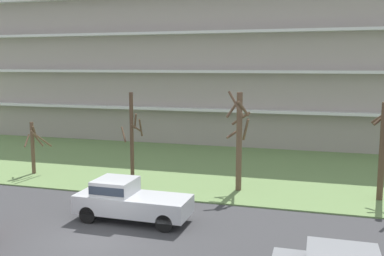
{
  "coord_description": "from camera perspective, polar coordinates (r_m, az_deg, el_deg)",
  "views": [
    {
      "loc": [
        8.89,
        -15.8,
        7.27
      ],
      "look_at": [
        2.53,
        6.0,
        4.01
      ],
      "focal_mm": 41.17,
      "sensor_mm": 36.0,
      "label": 1
    }
  ],
  "objects": [
    {
      "name": "ground",
      "position": [
        19.53,
        -12.52,
        -13.87
      ],
      "size": [
        160.0,
        160.0,
        0.0
      ],
      "primitive_type": "plane",
      "color": "#38383A"
    },
    {
      "name": "grass_lawn_strip",
      "position": [
        31.93,
        -0.35,
        -4.91
      ],
      "size": [
        80.0,
        16.0,
        0.08
      ],
      "primitive_type": "cube",
      "color": "#66844C",
      "rests_on": "ground"
    },
    {
      "name": "apartment_building",
      "position": [
        45.57,
        5.06,
        9.54
      ],
      "size": [
        49.77,
        14.72,
        16.76
      ],
      "color": "#9E938C",
      "rests_on": "ground"
    },
    {
      "name": "tree_far_left",
      "position": [
        30.98,
        -19.82,
        -2.22
      ],
      "size": [
        1.47,
        1.73,
        3.55
      ],
      "color": "brown",
      "rests_on": "ground"
    },
    {
      "name": "tree_left",
      "position": [
        26.66,
        -7.76,
        -1.26
      ],
      "size": [
        1.49,
        1.47,
        5.66
      ],
      "color": "#4C3828",
      "rests_on": "ground"
    },
    {
      "name": "tree_center",
      "position": [
        25.27,
        6.11,
        -1.11
      ],
      "size": [
        1.44,
        1.47,
        5.84
      ],
      "color": "brown",
      "rests_on": "ground"
    },
    {
      "name": "tree_right",
      "position": [
        25.41,
        23.51,
        -2.13
      ],
      "size": [
        1.43,
        1.66,
        6.66
      ],
      "color": "#4C3828",
      "rests_on": "ground"
    },
    {
      "name": "pickup_silver_center_left",
      "position": [
        21.11,
        -8.25,
        -9.14
      ],
      "size": [
        5.43,
        2.08,
        1.95
      ],
      "rotation": [
        0.0,
        0.0,
        3.13
      ],
      "color": "#B7BABF",
      "rests_on": "ground"
    }
  ]
}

